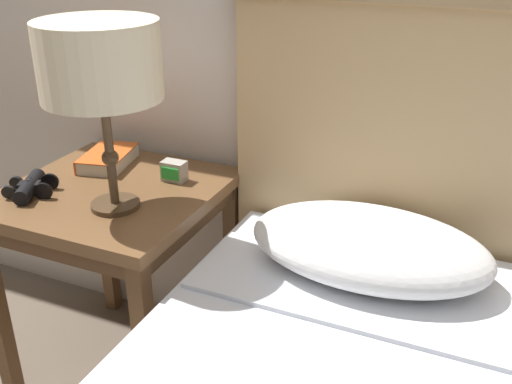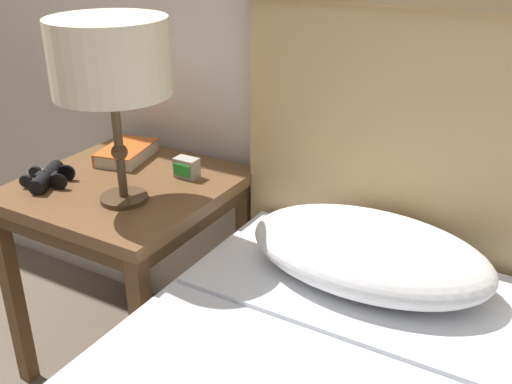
{
  "view_description": "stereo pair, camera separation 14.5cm",
  "coord_description": "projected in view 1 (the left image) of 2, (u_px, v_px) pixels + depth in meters",
  "views": [
    {
      "loc": [
        0.5,
        -0.6,
        1.37
      ],
      "look_at": [
        -0.03,
        0.6,
        0.75
      ],
      "focal_mm": 42.0,
      "sensor_mm": 36.0,
      "label": 1
    },
    {
      "loc": [
        0.63,
        -0.54,
        1.37
      ],
      "look_at": [
        -0.03,
        0.6,
        0.75
      ],
      "focal_mm": 42.0,
      "sensor_mm": 36.0,
      "label": 2
    }
  ],
  "objects": [
    {
      "name": "nightstand",
      "position": [
        115.0,
        216.0,
        1.75
      ],
      "size": [
        0.58,
        0.58,
        0.65
      ],
      "color": "brown",
      "rests_on": "ground_plane"
    },
    {
      "name": "table_lamp",
      "position": [
        100.0,
        64.0,
        1.44
      ],
      "size": [
        0.3,
        0.3,
        0.49
      ],
      "color": "#4C3823",
      "rests_on": "nightstand"
    },
    {
      "name": "book_on_nightstand",
      "position": [
        107.0,
        158.0,
        1.86
      ],
      "size": [
        0.17,
        0.22,
        0.04
      ],
      "color": "silver",
      "rests_on": "nightstand"
    },
    {
      "name": "binoculars_pair",
      "position": [
        30.0,
        187.0,
        1.67
      ],
      "size": [
        0.16,
        0.16,
        0.05
      ],
      "color": "black",
      "rests_on": "nightstand"
    },
    {
      "name": "alarm_clock",
      "position": [
        174.0,
        171.0,
        1.75
      ],
      "size": [
        0.07,
        0.05,
        0.06
      ],
      "color": "#B7B2A8",
      "rests_on": "nightstand"
    }
  ]
}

